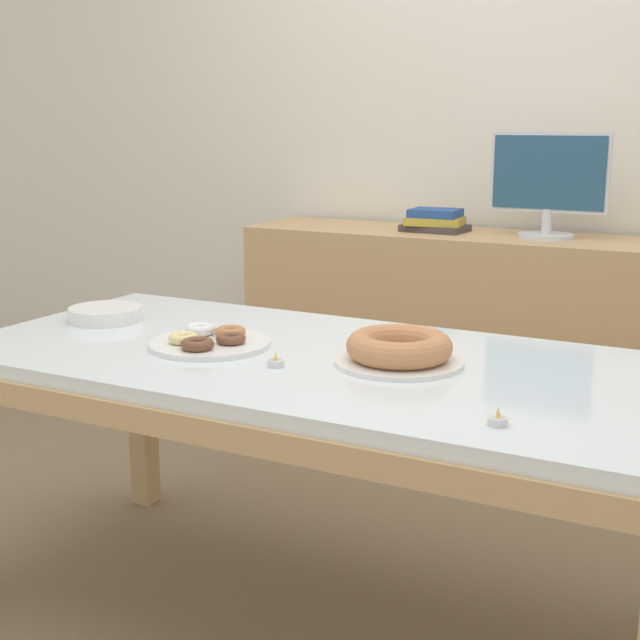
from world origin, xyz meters
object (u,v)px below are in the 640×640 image
at_px(plate_stack, 105,314).
at_px(computer_monitor, 548,186).
at_px(book_stack, 435,221).
at_px(tealight_left_edge, 276,362).
at_px(pastry_platter, 209,341).
at_px(tealight_near_cakes, 498,420).
at_px(cake_chocolate_round, 399,349).

bearing_deg(plate_stack, computer_monitor, 53.86).
distance_m(book_stack, tealight_left_edge, 1.51).
relative_size(pastry_platter, tealight_left_edge, 7.75).
xyz_separation_m(pastry_platter, tealight_near_cakes, (0.83, -0.24, -0.00)).
bearing_deg(book_stack, plate_stack, -111.81).
distance_m(pastry_platter, plate_stack, 0.45).
bearing_deg(computer_monitor, pastry_platter, -109.87).
height_order(computer_monitor, tealight_left_edge, computer_monitor).
relative_size(computer_monitor, plate_stack, 2.02).
xyz_separation_m(computer_monitor, pastry_platter, (-0.51, -1.40, -0.32)).
bearing_deg(tealight_left_edge, book_stack, 96.41).
xyz_separation_m(computer_monitor, tealight_left_edge, (-0.26, -1.49, -0.33)).
height_order(tealight_left_edge, tealight_near_cakes, same).
bearing_deg(cake_chocolate_round, plate_stack, 177.72).
bearing_deg(pastry_platter, plate_stack, 166.10).
height_order(cake_chocolate_round, pastry_platter, cake_chocolate_round).
bearing_deg(cake_chocolate_round, tealight_left_edge, -147.91).
xyz_separation_m(computer_monitor, tealight_near_cakes, (0.32, -1.64, -0.33)).
bearing_deg(tealight_left_edge, pastry_platter, 161.18).
relative_size(cake_chocolate_round, pastry_platter, 1.00).
xyz_separation_m(cake_chocolate_round, plate_stack, (-0.93, 0.04, -0.02)).
bearing_deg(cake_chocolate_round, computer_monitor, 89.53).
xyz_separation_m(book_stack, cake_chocolate_round, (0.42, -1.33, -0.15)).
relative_size(plate_stack, tealight_left_edge, 5.25).
xyz_separation_m(book_stack, tealight_left_edge, (0.17, -1.49, -0.18)).
distance_m(plate_stack, tealight_near_cakes, 1.32).
bearing_deg(tealight_left_edge, computer_monitor, 80.11).
relative_size(book_stack, tealight_left_edge, 6.15).
height_order(pastry_platter, tealight_near_cakes, pastry_platter).
distance_m(computer_monitor, book_stack, 0.45).
height_order(pastry_platter, tealight_left_edge, pastry_platter).
xyz_separation_m(book_stack, plate_stack, (-0.52, -1.30, -0.17)).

